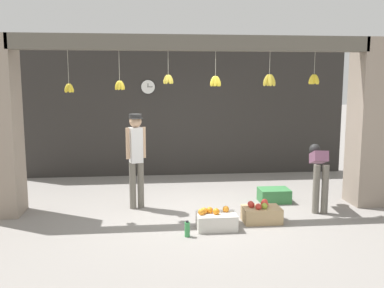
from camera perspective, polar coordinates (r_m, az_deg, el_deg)
name	(u,v)px	position (r m, az deg, el deg)	size (l,w,h in m)	color
ground_plane	(195,214)	(7.08, 0.37, -9.25)	(60.00, 60.00, 0.00)	gray
shop_back_wall	(181,113)	(9.73, -1.54, 4.20)	(7.58, 0.12, 2.86)	#2D2B28
shop_pillar_right	(373,123)	(8.03, 23.01, 2.61)	(0.70, 0.60, 2.86)	gray
storefront_awning	(195,45)	(6.88, 0.39, 13.00)	(5.68, 0.29, 0.90)	#5B564C
shopkeeper	(136,154)	(7.22, -7.47, -1.28)	(0.33, 0.29, 1.61)	#6B665B
worker_stooping	(319,169)	(7.44, 16.55, -3.16)	(0.35, 0.80, 1.05)	#6B665B
fruit_crate_oranges	(216,220)	(6.35, 3.23, -10.14)	(0.57, 0.37, 0.32)	silver
fruit_crate_apples	(261,213)	(6.73, 9.23, -9.13)	(0.57, 0.39, 0.32)	tan
produce_box_green	(274,195)	(7.84, 10.88, -6.73)	(0.53, 0.40, 0.24)	#387A42
water_bottle	(187,229)	(6.06, -0.64, -11.30)	(0.08, 0.08, 0.23)	#38934C
wall_clock	(148,87)	(9.60, -5.89, 7.59)	(0.32, 0.03, 0.32)	black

